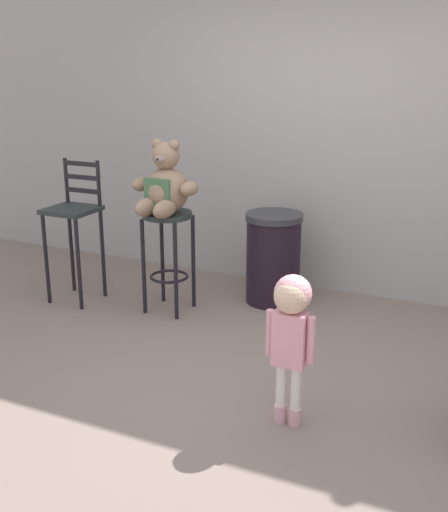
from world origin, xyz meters
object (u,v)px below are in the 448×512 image
object	(u,v)px
child_walking	(291,318)
trash_bin	(273,258)
teddy_bear	(165,187)
bar_chair_empty	(74,220)
bar_stool_with_teddy	(168,241)

from	to	relation	value
child_walking	trash_bin	bearing A→B (deg)	169.06
trash_bin	teddy_bear	bearing A→B (deg)	-141.10
teddy_bear	bar_chair_empty	distance (m)	0.88
teddy_bear	trash_bin	bearing A→B (deg)	38.90
child_walking	trash_bin	xyz separation A→B (m)	(-0.74, 1.69, -0.25)
bar_stool_with_teddy	bar_chair_empty	size ratio (longest dim) A/B	0.70
child_walking	bar_chair_empty	bearing A→B (deg)	-149.84
bar_stool_with_teddy	trash_bin	bearing A→B (deg)	37.44
trash_bin	bar_chair_empty	size ratio (longest dim) A/B	0.65
bar_stool_with_teddy	child_walking	bearing A→B (deg)	-39.26
teddy_bear	trash_bin	world-z (taller)	teddy_bear
child_walking	bar_chair_empty	xyz separation A→B (m)	(-2.24, 1.06, 0.06)
trash_bin	bar_chair_empty	distance (m)	1.66
trash_bin	bar_chair_empty	xyz separation A→B (m)	(-1.50, -0.63, 0.31)
bar_stool_with_teddy	teddy_bear	xyz separation A→B (m)	(0.00, -0.03, 0.44)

